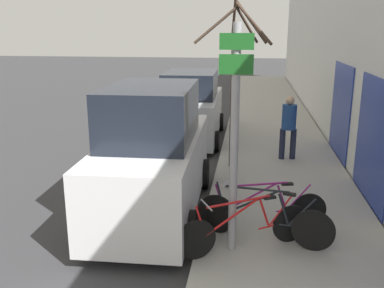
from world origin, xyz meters
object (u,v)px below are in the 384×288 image
at_px(bicycle_0, 245,228).
at_px(street_tree, 235,86).
at_px(signpost, 234,136).
at_px(parked_car_0, 153,157).
at_px(bicycle_1, 263,219).
at_px(bicycle_2, 262,209).
at_px(parked_car_1, 191,109).
at_px(pedestrian_near, 289,123).

bearing_deg(bicycle_0, street_tree, -22.43).
bearing_deg(signpost, parked_car_0, 136.58).
xyz_separation_m(signpost, bicycle_1, (0.49, 0.32, -1.46)).
relative_size(bicycle_2, street_tree, 0.52).
xyz_separation_m(bicycle_2, parked_car_1, (-2.16, 6.56, 0.49)).
bearing_deg(bicycle_2, parked_car_1, 6.38).
bearing_deg(pedestrian_near, parked_car_1, 134.64).
distance_m(signpost, bicycle_1, 1.57).
bearing_deg(bicycle_2, bicycle_1, 167.76).
distance_m(signpost, parked_car_0, 2.36).
xyz_separation_m(signpost, parked_car_0, (-1.60, 1.51, -0.86)).
bearing_deg(bicycle_2, pedestrian_near, -21.84).
bearing_deg(parked_car_0, bicycle_0, -41.70).
bearing_deg(parked_car_0, pedestrian_near, 49.92).
bearing_deg(bicycle_0, parked_car_1, -13.03).
bearing_deg(signpost, bicycle_1, 33.09).
distance_m(signpost, pedestrian_near, 5.29).
bearing_deg(street_tree, bicycle_2, -79.36).
xyz_separation_m(pedestrian_near, street_tree, (-1.41, -0.82, 1.06)).
distance_m(bicycle_1, bicycle_2, 0.46).
bearing_deg(parked_car_1, street_tree, -65.00).
bearing_deg(parked_car_1, bicycle_0, -76.74).
height_order(bicycle_2, parked_car_0, parked_car_0).
xyz_separation_m(bicycle_2, parked_car_0, (-2.09, 0.74, 0.62)).
bearing_deg(bicycle_0, parked_car_0, 22.38).
distance_m(parked_car_1, pedestrian_near, 3.70).
xyz_separation_m(signpost, street_tree, (-0.16, 4.25, 0.19)).
height_order(bicycle_2, parked_car_1, parked_car_1).
bearing_deg(bicycle_2, signpost, 135.66).
height_order(bicycle_1, parked_car_0, parked_car_0).
height_order(signpost, bicycle_1, signpost).
relative_size(signpost, parked_car_0, 0.76).
xyz_separation_m(bicycle_1, parked_car_0, (-2.09, 1.19, 0.60)).
height_order(bicycle_0, street_tree, street_tree).
distance_m(signpost, street_tree, 4.26).
relative_size(parked_car_0, street_tree, 1.08).
relative_size(parked_car_0, parked_car_1, 1.04).
relative_size(signpost, pedestrian_near, 2.06).
relative_size(parked_car_1, pedestrian_near, 2.60).
height_order(signpost, street_tree, street_tree).
xyz_separation_m(signpost, bicycle_0, (0.21, -0.02, -1.48)).
xyz_separation_m(parked_car_0, pedestrian_near, (2.85, 3.56, -0.02)).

